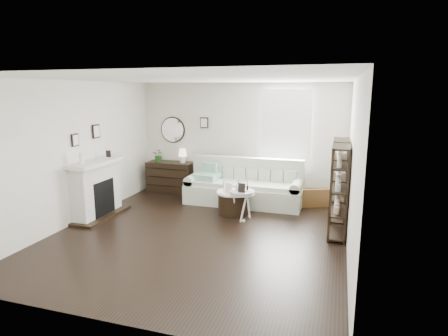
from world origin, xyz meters
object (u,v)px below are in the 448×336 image
(dresser, at_px, (171,177))
(sofa, at_px, (244,189))
(drum_table, at_px, (233,203))
(pedestal_table, at_px, (242,193))

(dresser, bearing_deg, sofa, -10.99)
(dresser, xyz_separation_m, drum_table, (1.98, -1.21, -0.14))
(drum_table, xyz_separation_m, pedestal_table, (0.26, -0.28, 0.30))
(drum_table, bearing_deg, dresser, 148.57)
(sofa, relative_size, pedestal_table, 4.41)
(drum_table, bearing_deg, sofa, 88.41)
(sofa, height_order, drum_table, sofa)
(sofa, distance_m, pedestal_table, 1.15)
(drum_table, height_order, pedestal_table, pedestal_table)
(dresser, height_order, drum_table, dresser)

